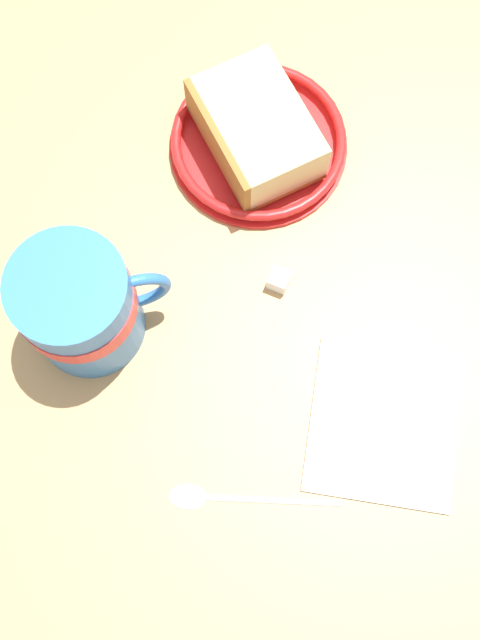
{
  "coord_description": "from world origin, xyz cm",
  "views": [
    {
      "loc": [
        19.15,
        11.66,
        61.19
      ],
      "look_at": [
        4.25,
        3.66,
        3.0
      ],
      "focal_mm": 43.0,
      "sensor_mm": 36.0,
      "label": 1
    }
  ],
  "objects_px": {
    "teaspoon": "(218,498)",
    "sugar_cube": "(279,280)",
    "small_plate": "(258,143)",
    "folded_napkin": "(384,423)",
    "tea_mug": "(80,305)",
    "cake_slice": "(256,129)"
  },
  "relations": [
    {
      "from": "sugar_cube",
      "to": "cake_slice",
      "type": "bearing_deg",
      "value": -143.36
    },
    {
      "from": "cake_slice",
      "to": "tea_mug",
      "type": "height_order",
      "value": "tea_mug"
    },
    {
      "from": "folded_napkin",
      "to": "tea_mug",
      "type": "bearing_deg",
      "value": -80.91
    },
    {
      "from": "folded_napkin",
      "to": "sugar_cube",
      "type": "distance_m",
      "value": 0.14
    },
    {
      "from": "small_plate",
      "to": "sugar_cube",
      "type": "height_order",
      "value": "small_plate"
    },
    {
      "from": "teaspoon",
      "to": "folded_napkin",
      "type": "relative_size",
      "value": 1.02
    },
    {
      "from": "small_plate",
      "to": "folded_napkin",
      "type": "bearing_deg",
      "value": 49.97
    },
    {
      "from": "cake_slice",
      "to": "tea_mug",
      "type": "bearing_deg",
      "value": -11.4
    },
    {
      "from": "cake_slice",
      "to": "tea_mug",
      "type": "distance_m",
      "value": 0.21
    },
    {
      "from": "small_plate",
      "to": "cake_slice",
      "type": "distance_m",
      "value": 0.02
    },
    {
      "from": "cake_slice",
      "to": "sugar_cube",
      "type": "height_order",
      "value": "cake_slice"
    },
    {
      "from": "teaspoon",
      "to": "cake_slice",
      "type": "bearing_deg",
      "value": -157.6
    },
    {
      "from": "teaspoon",
      "to": "sugar_cube",
      "type": "bearing_deg",
      "value": -167.44
    },
    {
      "from": "small_plate",
      "to": "sugar_cube",
      "type": "relative_size",
      "value": 9.58
    },
    {
      "from": "folded_napkin",
      "to": "cake_slice",
      "type": "bearing_deg",
      "value": -129.47
    },
    {
      "from": "small_plate",
      "to": "tea_mug",
      "type": "height_order",
      "value": "tea_mug"
    },
    {
      "from": "tea_mug",
      "to": "sugar_cube",
      "type": "bearing_deg",
      "value": 131.78
    },
    {
      "from": "teaspoon",
      "to": "sugar_cube",
      "type": "height_order",
      "value": "sugar_cube"
    },
    {
      "from": "folded_napkin",
      "to": "sugar_cube",
      "type": "bearing_deg",
      "value": -117.22
    },
    {
      "from": "small_plate",
      "to": "folded_napkin",
      "type": "height_order",
      "value": "small_plate"
    },
    {
      "from": "cake_slice",
      "to": "folded_napkin",
      "type": "height_order",
      "value": "cake_slice"
    },
    {
      "from": "sugar_cube",
      "to": "teaspoon",
      "type": "bearing_deg",
      "value": 12.56
    }
  ]
}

